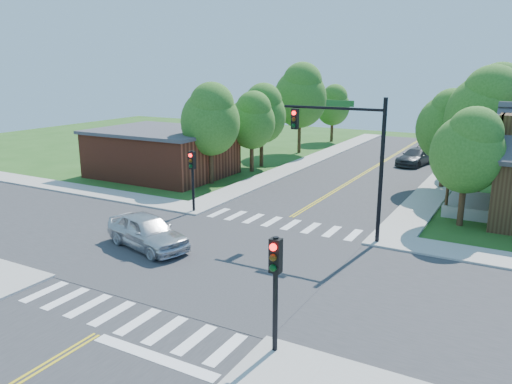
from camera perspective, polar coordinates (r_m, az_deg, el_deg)
The scene contains 25 objects.
ground at distance 23.02m, azimuth -4.00°, elevation -7.79°, with size 100.00×100.00×0.00m, color #234D18.
road_ns at distance 23.02m, azimuth -4.00°, elevation -7.74°, with size 10.00×90.00×0.04m, color #2D2D30.
road_ew at distance 23.01m, azimuth -4.00°, elevation -7.73°, with size 90.00×10.00×0.04m, color #2D2D30.
intersection_patch at distance 23.02m, azimuth -4.00°, elevation -7.79°, with size 10.20×10.20×0.06m, color #2D2D30.
sidewalk_nw at distance 44.33m, azimuth -10.04°, elevation 2.88°, with size 40.00×40.00×0.14m.
crosswalk_north at distance 28.09m, azimuth 2.91°, elevation -3.57°, with size 8.85×2.00×0.01m.
crosswalk_south at distance 18.62m, azimuth -14.76°, elevation -13.68°, with size 8.85×2.00×0.01m.
centerline at distance 23.01m, azimuth -4.00°, elevation -7.68°, with size 0.30×90.00×0.01m.
stop_bar at distance 16.26m, azimuth -11.59°, elevation -18.09°, with size 4.60×0.45×0.09m, color white.
signal_mast_ne at distance 24.98m, azimuth 10.53°, elevation 5.31°, with size 5.30×0.42×7.20m.
signal_pole_se at distance 14.91m, azimuth 2.20°, elevation -9.32°, with size 0.34×0.42×3.80m.
signal_pole_nw at distance 29.74m, azimuth -7.29°, elevation 2.55°, with size 0.34×0.42×3.80m.
building_nw at distance 41.01m, azimuth -10.68°, elevation 4.52°, with size 10.40×8.40×3.73m.
tree_e_a at distance 29.05m, azimuth 23.15°, elevation 4.57°, with size 3.88×3.69×6.60m.
tree_e_b at distance 35.91m, azimuth 24.89°, elevation 8.30°, with size 5.14×4.88×8.74m.
tree_e_c at distance 43.98m, azimuth 25.68°, elevation 9.24°, with size 5.26×5.00×8.94m.
tree_e_d at distance 53.29m, azimuth 26.90°, elevation 9.23°, with size 4.84×4.59×8.22m.
tree_w_a at distance 36.98m, azimuth -5.20°, elevation 8.45°, with size 4.43×4.21×7.54m.
tree_w_b at distance 43.39m, azimuth 0.70°, elevation 9.11°, with size 4.27×4.06×7.27m.
tree_w_c at distance 50.54m, azimuth 5.13°, elevation 11.10°, with size 5.32×5.05×9.04m.
tree_w_d at distance 58.94m, azimuth 8.83°, elevation 9.90°, with size 3.91×3.71×6.65m.
tree_house at distance 37.69m, azimuth 21.10°, elevation 7.30°, with size 4.21×4.00×7.16m.
tree_bldg at distance 41.30m, azimuth -0.44°, elevation 8.34°, with size 3.94×3.75×6.70m.
car_silver at distance 24.69m, azimuth -12.31°, elevation -4.48°, with size 5.26×3.22×1.67m, color silver.
car_dgrey at distance 46.72m, azimuth 17.79°, elevation 3.81°, with size 3.06×5.35×1.46m, color #333538.
Camera 1 is at (11.75, -17.83, 8.61)m, focal length 35.00 mm.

